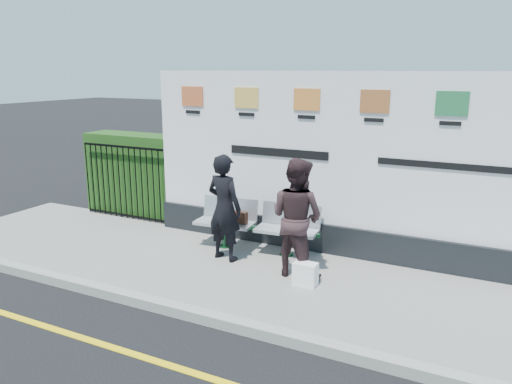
# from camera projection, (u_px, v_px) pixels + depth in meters

# --- Properties ---
(ground) EXTENTS (80.00, 80.00, 0.00)m
(ground) POSITION_uv_depth(u_px,v_px,m) (224.00, 383.00, 5.14)
(ground) COLOR black
(pavement) EXTENTS (14.00, 3.00, 0.12)m
(pavement) POSITION_uv_depth(u_px,v_px,m) (310.00, 286.00, 7.29)
(pavement) COLOR gray
(pavement) RESTS_ON ground
(kerb) EXTENTS (14.00, 0.18, 0.14)m
(kerb) POSITION_uv_depth(u_px,v_px,m) (266.00, 332.00, 5.99)
(kerb) COLOR gray
(kerb) RESTS_ON ground
(yellow_line) EXTENTS (14.00, 0.10, 0.01)m
(yellow_line) POSITION_uv_depth(u_px,v_px,m) (224.00, 383.00, 5.14)
(yellow_line) COLOR yellow
(yellow_line) RESTS_ON ground
(billboard) EXTENTS (8.00, 0.30, 3.00)m
(billboard) POSITION_uv_depth(u_px,v_px,m) (372.00, 181.00, 7.92)
(billboard) COLOR black
(billboard) RESTS_ON pavement
(hedge) EXTENTS (2.35, 0.70, 1.70)m
(hedge) POSITION_uv_depth(u_px,v_px,m) (139.00, 174.00, 10.62)
(hedge) COLOR #1F4514
(hedge) RESTS_ON pavement
(railing) EXTENTS (2.05, 0.06, 1.54)m
(railing) POSITION_uv_depth(u_px,v_px,m) (125.00, 182.00, 10.25)
(railing) COLOR black
(railing) RESTS_ON pavement
(bench) EXTENTS (2.19, 0.74, 0.46)m
(bench) POSITION_uv_depth(u_px,v_px,m) (255.00, 238.00, 8.48)
(bench) COLOR #B5B9BE
(bench) RESTS_ON pavement
(woman_left) EXTENTS (0.69, 0.51, 1.74)m
(woman_left) POSITION_uv_depth(u_px,v_px,m) (224.00, 208.00, 7.98)
(woman_left) COLOR black
(woman_left) RESTS_ON pavement
(woman_right) EXTENTS (1.01, 0.87, 1.79)m
(woman_right) POSITION_uv_depth(u_px,v_px,m) (297.00, 217.00, 7.37)
(woman_right) COLOR #312022
(woman_right) RESTS_ON pavement
(handbag_brown) EXTENTS (0.27, 0.13, 0.21)m
(handbag_brown) POSITION_uv_depth(u_px,v_px,m) (240.00, 218.00, 8.51)
(handbag_brown) COLOR black
(handbag_brown) RESTS_ON bench
(carrier_bag_white) EXTENTS (0.34, 0.20, 0.34)m
(carrier_bag_white) POSITION_uv_depth(u_px,v_px,m) (305.00, 274.00, 7.15)
(carrier_bag_white) COLOR white
(carrier_bag_white) RESTS_ON pavement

